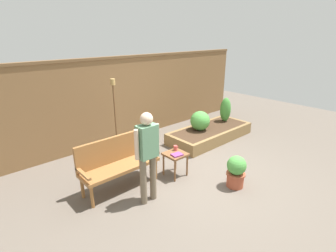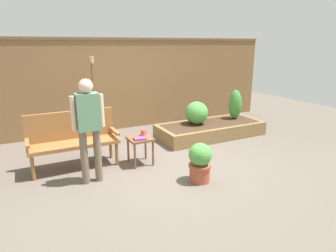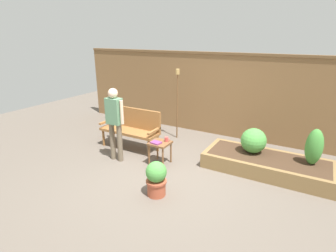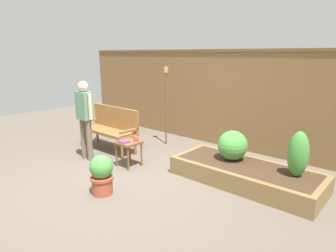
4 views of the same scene
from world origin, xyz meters
name	(u,v)px [view 2 (image 2 of 4)]	position (x,y,z in m)	size (l,w,h in m)	color
ground_plane	(165,166)	(0.00, 0.00, 0.00)	(14.00, 14.00, 0.00)	#60564C
fence_back	(117,84)	(0.00, 2.60, 1.09)	(8.40, 0.14, 2.16)	brown
garden_bench	(73,136)	(-1.38, 0.72, 0.54)	(1.44, 0.48, 0.94)	#936033
side_table	(140,142)	(-0.34, 0.29, 0.40)	(0.40, 0.40, 0.48)	brown
cup_on_table	(143,133)	(-0.24, 0.40, 0.53)	(0.11, 0.07, 0.10)	#CC4C47
book_on_table	(140,139)	(-0.38, 0.21, 0.49)	(0.20, 0.16, 0.03)	#7F3875
potted_boxwood	(200,162)	(0.22, -0.73, 0.32)	(0.35, 0.35, 0.61)	#A84C33
raised_planter_bed	(210,130)	(1.66, 1.05, 0.15)	(2.40, 1.00, 0.30)	olive
shrub_near_bench	(197,113)	(1.34, 1.15, 0.55)	(0.50, 0.50, 0.50)	brown
shrub_far_corner	(235,104)	(2.41, 1.15, 0.64)	(0.30, 0.30, 0.69)	brown
tiki_torch	(93,85)	(-0.74, 1.80, 1.21)	(0.10, 0.10, 1.78)	brown
person_by_bench	(89,122)	(-1.24, -0.01, 0.93)	(0.47, 0.20, 1.56)	#70604C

